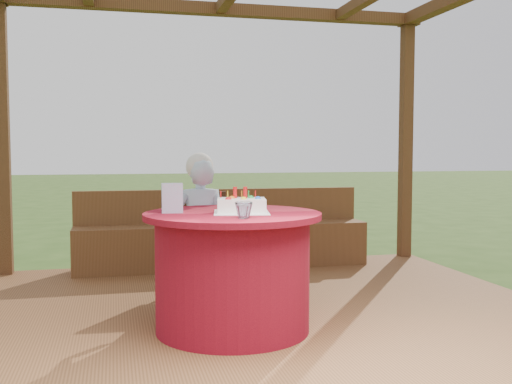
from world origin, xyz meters
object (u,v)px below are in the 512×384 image
(birthday_cake, at_px, (241,205))
(chair, at_px, (204,238))
(gift_bag, at_px, (172,198))
(table, at_px, (233,271))
(drinking_glass, at_px, (244,210))
(bench, at_px, (223,242))
(elderly_woman, at_px, (200,229))

(birthday_cake, bearing_deg, chair, 93.48)
(birthday_cake, relative_size, gift_bag, 2.13)
(table, relative_size, birthday_cake, 2.83)
(drinking_glass, bearing_deg, bench, 82.63)
(elderly_woman, bearing_deg, bench, 73.32)
(gift_bag, bearing_deg, chair, 74.28)
(chair, relative_size, gift_bag, 4.33)
(chair, xyz_separation_m, gift_bag, (-0.37, -1.09, 0.43))
(birthday_cake, distance_m, gift_bag, 0.46)
(bench, distance_m, elderly_woman, 1.61)
(gift_bag, xyz_separation_m, drinking_glass, (0.39, -0.44, -0.05))
(drinking_glass, bearing_deg, chair, 90.70)
(table, distance_m, elderly_woman, 0.69)
(chair, bearing_deg, drinking_glass, -89.30)
(gift_bag, height_order, drinking_glass, gift_bag)
(bench, relative_size, gift_bag, 15.31)
(elderly_woman, xyz_separation_m, drinking_glass, (0.13, -1.00, 0.24))
(table, relative_size, elderly_woman, 0.99)
(table, height_order, gift_bag, gift_bag)
(chair, xyz_separation_m, birthday_cake, (0.07, -1.20, 0.38))
(table, height_order, birthday_cake, birthday_cake)
(chair, height_order, birthday_cake, birthday_cake)
(bench, distance_m, gift_bag, 2.28)
(table, xyz_separation_m, birthday_cake, (0.05, -0.03, 0.44))
(table, distance_m, drinking_glass, 0.57)
(birthday_cake, bearing_deg, bench, 82.95)
(bench, height_order, gift_bag, gift_bag)
(table, distance_m, chair, 1.17)
(bench, bearing_deg, birthday_cake, -97.05)
(elderly_woman, distance_m, drinking_glass, 1.04)
(bench, height_order, birthday_cake, birthday_cake)
(gift_bag, relative_size, drinking_glass, 1.80)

